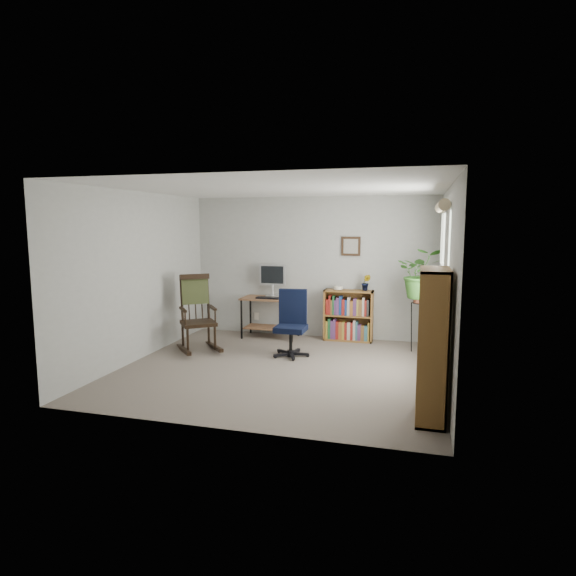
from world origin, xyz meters
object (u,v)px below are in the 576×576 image
(rocking_chair, at_px, (198,313))
(desk, at_px, (270,317))
(low_bookshelf, at_px, (348,315))
(tall_bookshelf, at_px, (433,345))
(office_chair, at_px, (291,323))

(rocking_chair, bearing_deg, desk, 17.63)
(low_bookshelf, distance_m, tall_bookshelf, 3.30)
(office_chair, bearing_deg, rocking_chair, 177.25)
(desk, xyz_separation_m, low_bookshelf, (1.33, 0.12, 0.08))
(low_bookshelf, relative_size, tall_bookshelf, 0.56)
(office_chair, xyz_separation_m, rocking_chair, (-1.45, -0.06, 0.10))
(office_chair, bearing_deg, tall_bookshelf, -48.75)
(low_bookshelf, height_order, tall_bookshelf, tall_bookshelf)
(rocking_chair, distance_m, tall_bookshelf, 3.83)
(office_chair, distance_m, tall_bookshelf, 2.69)
(low_bookshelf, bearing_deg, office_chair, -119.68)
(office_chair, distance_m, low_bookshelf, 1.37)
(desk, distance_m, office_chair, 1.26)
(tall_bookshelf, bearing_deg, rocking_chair, 152.37)
(office_chair, height_order, low_bookshelf, office_chair)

